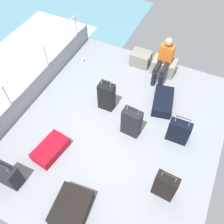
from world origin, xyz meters
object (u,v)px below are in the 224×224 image
cargo_crate_0 (141,59)px  suitcase_4 (163,102)px  cargo_crate_1 (164,66)px  suitcase_5 (179,132)px  suitcase_1 (131,122)px  suitcase_7 (71,208)px  suitcase_2 (8,175)px  paper_cup (83,60)px  suitcase_3 (165,186)px  passenger_seated (164,59)px  suitcase_0 (51,149)px  suitcase_6 (107,96)px

cargo_crate_0 → suitcase_4: 1.51m
cargo_crate_1 → suitcase_5: (0.91, -1.86, 0.09)m
suitcase_1 → suitcase_7: (-0.30, -1.96, -0.23)m
cargo_crate_0 → suitcase_4: cargo_crate_0 is taller
suitcase_2 → paper_cup: bearing=97.8°
suitcase_4 → suitcase_7: 3.06m
suitcase_7 → suitcase_3: bearing=35.7°
suitcase_1 → passenger_seated: bearing=88.8°
suitcase_1 → suitcase_2: (-1.60, -2.00, -0.09)m
cargo_crate_0 → cargo_crate_1: bearing=-4.0°
passenger_seated → suitcase_5: 1.93m
suitcase_1 → suitcase_7: suitcase_1 is taller
suitcase_0 → suitcase_4: (1.66, 2.18, 0.01)m
suitcase_7 → suitcase_4: bearing=77.3°
suitcase_5 → suitcase_1: bearing=-165.7°
suitcase_7 → suitcase_5: bearing=60.6°
suitcase_0 → paper_cup: 2.84m
paper_cup → cargo_crate_0: bearing=21.6°
cargo_crate_1 → paper_cup: cargo_crate_1 is taller
suitcase_1 → suitcase_2: suitcase_1 is taller
cargo_crate_1 → suitcase_0: size_ratio=0.79×
cargo_crate_0 → suitcase_7: cargo_crate_0 is taller
suitcase_0 → suitcase_6: 1.67m
suitcase_0 → passenger_seated: bearing=66.8°
suitcase_3 → passenger_seated: bearing=109.0°
suitcase_1 → suitcase_7: size_ratio=1.10×
suitcase_4 → suitcase_6: 1.33m
cargo_crate_1 → suitcase_1: size_ratio=0.74×
suitcase_1 → suitcase_4: (0.38, 1.02, -0.23)m
cargo_crate_0 → suitcase_0: (-0.66, -3.31, -0.08)m
suitcase_0 → suitcase_4: bearing=52.7°
cargo_crate_1 → suitcase_7: 4.08m
suitcase_7 → suitcase_2: bearing=-178.5°
suitcase_5 → paper_cup: suitcase_5 is taller
suitcase_0 → suitcase_5: 2.63m
cargo_crate_0 → cargo_crate_1: (0.66, -0.05, 0.01)m
suitcase_0 → paper_cup: size_ratio=7.96×
suitcase_2 → suitcase_4: size_ratio=0.80×
suitcase_4 → suitcase_0: bearing=-127.3°
suitcase_1 → paper_cup: (-2.08, 1.57, -0.30)m
suitcase_5 → suitcase_6: bearing=174.2°
passenger_seated → suitcase_7: size_ratio=1.41×
suitcase_5 → paper_cup: (-3.03, 1.33, -0.24)m
passenger_seated → suitcase_1: passenger_seated is taller
suitcase_2 → suitcase_3: suitcase_3 is taller
suitcase_1 → paper_cup: suitcase_1 is taller
suitcase_0 → suitcase_6: size_ratio=0.92×
suitcase_6 → paper_cup: suitcase_6 is taller
cargo_crate_1 → suitcase_1: bearing=-91.1°
suitcase_3 → paper_cup: suitcase_3 is taller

